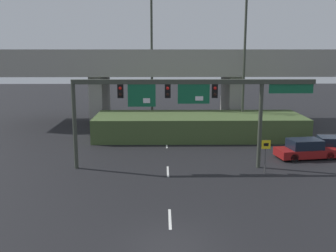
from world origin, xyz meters
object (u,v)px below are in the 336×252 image
parked_sedan_near_right (306,149)px  parked_sedan_mid_right (336,146)px  signal_gantry (184,96)px  highway_light_pole_far (245,40)px  speed_limit_sign (266,151)px  highway_light_pole_near (152,51)px

parked_sedan_near_right → parked_sedan_mid_right: parked_sedan_near_right is taller
signal_gantry → highway_light_pole_far: bearing=61.4°
speed_limit_sign → highway_light_pole_near: highway_light_pole_near is taller
speed_limit_sign → highway_light_pole_far: highway_light_pole_far is taller
speed_limit_sign → highway_light_pole_near: size_ratio=0.15×
parked_sedan_near_right → parked_sedan_mid_right: (2.87, 1.14, -0.03)m
highway_light_pole_near → parked_sedan_near_right: size_ratio=3.15×
signal_gantry → highway_light_pole_near: 14.56m
highway_light_pole_far → parked_sedan_near_right: 13.12m
signal_gantry → parked_sedan_mid_right: (12.48, 3.58, -4.48)m
signal_gantry → speed_limit_sign: signal_gantry is taller
highway_light_pole_near → highway_light_pole_far: highway_light_pole_far is taller
parked_sedan_near_right → highway_light_pole_near: bearing=127.7°
signal_gantry → parked_sedan_mid_right: signal_gantry is taller
highway_light_pole_far → parked_sedan_near_right: (3.10, -9.49, -8.51)m
signal_gantry → speed_limit_sign: bearing=-13.9°
parked_sedan_near_right → speed_limit_sign: bearing=-146.6°
highway_light_pole_near → parked_sedan_near_right: highway_light_pole_near is taller
parked_sedan_near_right → highway_light_pole_far: bearing=99.1°
speed_limit_sign → highway_light_pole_far: 15.36m
highway_light_pole_near → signal_gantry: bearing=-79.4°
speed_limit_sign → highway_light_pole_near: bearing=117.7°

